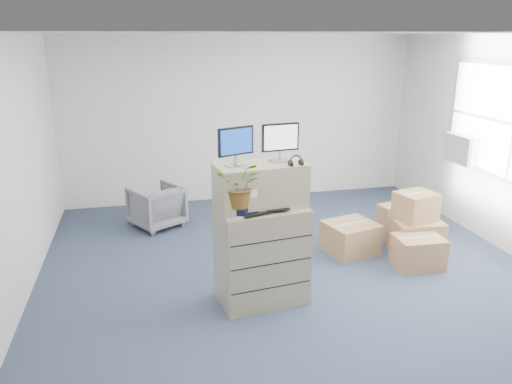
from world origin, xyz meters
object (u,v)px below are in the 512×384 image
at_px(monitor_left, 236,144).
at_px(water_bottle, 266,193).
at_px(monitor_right, 280,140).
at_px(potted_plant, 240,190).
at_px(filing_cabinet_lower, 262,255).
at_px(office_chair, 156,204).
at_px(keyboard, 263,210).

distance_m(monitor_left, water_bottle, 0.61).
distance_m(monitor_right, potted_plant, 0.69).
xyz_separation_m(filing_cabinet_lower, office_chair, (-1.03, 2.50, -0.19)).
bearing_deg(monitor_right, monitor_left, -176.85).
bearing_deg(keyboard, monitor_right, 27.20).
bearing_deg(water_bottle, office_chair, 113.35).
bearing_deg(filing_cabinet_lower, keyboard, -104.22).
bearing_deg(office_chair, monitor_left, 76.95).
distance_m(filing_cabinet_lower, monitor_left, 1.24).
xyz_separation_m(filing_cabinet_lower, keyboard, (-0.01, -0.10, 0.55)).
bearing_deg(water_bottle, monitor_left, 179.33).
relative_size(monitor_right, potted_plant, 0.69).
bearing_deg(monitor_right, keyboard, -143.10).
bearing_deg(keyboard, office_chair, 94.84).
xyz_separation_m(monitor_right, water_bottle, (-0.18, -0.09, -0.53)).
height_order(filing_cabinet_lower, monitor_left, monitor_left).
relative_size(filing_cabinet_lower, monitor_left, 2.72).
xyz_separation_m(water_bottle, potted_plant, (-0.30, -0.18, 0.11)).
relative_size(keyboard, water_bottle, 1.81).
bearing_deg(potted_plant, monitor_right, 29.58).
bearing_deg(office_chair, keyboard, 81.04).
xyz_separation_m(monitor_left, office_chair, (-0.76, 2.47, -1.41)).
distance_m(monitor_left, potted_plant, 0.46).
relative_size(monitor_left, monitor_right, 0.98).
xyz_separation_m(monitor_left, potted_plant, (0.00, -0.19, -0.42)).
bearing_deg(potted_plant, water_bottle, 31.34).
xyz_separation_m(potted_plant, office_chair, (-0.76, 2.66, -0.99)).
bearing_deg(water_bottle, potted_plant, -148.66).
relative_size(potted_plant, office_chair, 0.84).
height_order(filing_cabinet_lower, office_chair, filing_cabinet_lower).
bearing_deg(filing_cabinet_lower, water_bottle, 25.99).
xyz_separation_m(monitor_right, office_chair, (-1.24, 2.39, -1.41)).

